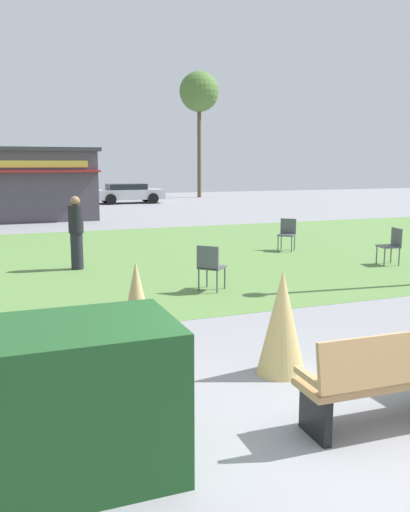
% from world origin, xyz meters
% --- Properties ---
extents(ground_plane, '(80.00, 80.00, 0.00)m').
position_xyz_m(ground_plane, '(0.00, 0.00, 0.00)').
color(ground_plane, gray).
extents(lawn_patch, '(36.00, 12.00, 0.01)m').
position_xyz_m(lawn_patch, '(0.00, 10.09, 0.00)').
color(lawn_patch, '#5B8442').
rests_on(lawn_patch, ground_plane).
extents(park_bench, '(1.72, 0.58, 0.95)m').
position_xyz_m(park_bench, '(0.46, 0.17, 0.48)').
color(park_bench, tan).
rests_on(park_bench, ground_plane).
extents(hedge_left, '(2.10, 1.10, 1.22)m').
position_xyz_m(hedge_left, '(-2.60, 0.44, 0.61)').
color(hedge_left, '#1E4C23').
rests_on(hedge_left, ground_plane).
extents(ornamental_grass_behind_left, '(0.57, 0.57, 1.23)m').
position_xyz_m(ornamental_grass_behind_left, '(0.17, 1.69, 0.61)').
color(ornamental_grass_behind_left, tan).
rests_on(ornamental_grass_behind_left, ground_plane).
extents(ornamental_grass_behind_center, '(0.59, 0.59, 1.36)m').
position_xyz_m(ornamental_grass_behind_center, '(-1.42, 2.11, 0.68)').
color(ornamental_grass_behind_center, tan).
rests_on(ornamental_grass_behind_center, ground_plane).
extents(trash_bin, '(0.52, 0.52, 0.78)m').
position_xyz_m(trash_bin, '(-2.82, 1.41, 0.39)').
color(trash_bin, '#2D4233').
rests_on(trash_bin, ground_plane).
extents(cafe_chair_west, '(0.52, 0.52, 0.89)m').
position_xyz_m(cafe_chair_west, '(6.01, 6.77, 0.53)').
color(cafe_chair_west, '#4C5156').
rests_on(cafe_chair_west, ground_plane).
extents(cafe_chair_east, '(0.62, 0.62, 0.89)m').
position_xyz_m(cafe_chair_east, '(4.74, 9.58, 0.53)').
color(cafe_chair_east, '#4C5156').
rests_on(cafe_chair_east, ground_plane).
extents(cafe_chair_north, '(0.62, 0.62, 0.89)m').
position_xyz_m(cafe_chair_north, '(0.91, 5.79, 0.53)').
color(cafe_chair_north, '#4C5156').
rests_on(cafe_chair_north, ground_plane).
extents(person_strolling, '(0.34, 0.34, 1.69)m').
position_xyz_m(person_strolling, '(-1.15, 8.92, 0.86)').
color(person_strolling, '#23232D').
rests_on(person_strolling, ground_plane).
extents(parked_car_center_slot, '(4.23, 2.12, 1.20)m').
position_xyz_m(parked_car_center_slot, '(-0.55, 29.31, 0.64)').
color(parked_car_center_slot, maroon).
rests_on(parked_car_center_slot, ground_plane).
extents(parked_car_east_slot, '(4.21, 2.07, 1.20)m').
position_xyz_m(parked_car_east_slot, '(4.78, 29.31, 0.64)').
color(parked_car_east_slot, '#B7BABF').
rests_on(parked_car_east_slot, ground_plane).
extents(tree_right_bg, '(2.80, 2.80, 8.85)m').
position_xyz_m(tree_right_bg, '(10.98, 33.36, 7.35)').
color(tree_right_bg, brown).
rests_on(tree_right_bg, ground_plane).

